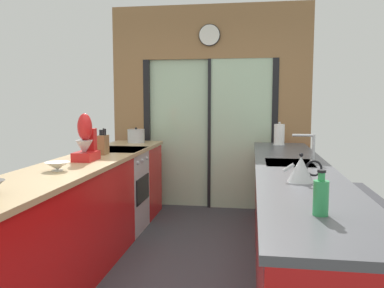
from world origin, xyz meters
TOP-DOWN VIEW (x-y plane):
  - ground_plane at (0.00, 0.60)m, footprint 5.04×7.60m
  - back_wall_unit at (0.00, 2.40)m, footprint 2.64×0.12m
  - left_counter_run at (-0.91, 0.13)m, footprint 0.62×3.80m
  - right_counter_run at (0.91, 0.30)m, footprint 0.62×3.80m
  - sink_faucet at (1.06, 0.55)m, footprint 0.19×0.02m
  - oven_range at (-0.91, 1.25)m, footprint 0.60×0.60m
  - mixing_bowl_far at (-0.89, -0.14)m, footprint 0.19×0.19m
  - knife_block at (-0.89, 0.81)m, footprint 0.08×0.14m
  - stand_mixer at (-0.89, 0.40)m, footprint 0.17×0.27m
  - stock_pot at (-0.89, 1.95)m, footprint 0.22×0.22m
  - kettle at (0.89, -0.28)m, footprint 0.25×0.17m
  - soap_bottle at (0.89, -1.06)m, footprint 0.07×0.07m
  - paper_towel_roll at (0.89, 1.91)m, footprint 0.14×0.14m

SIDE VIEW (x-z plane):
  - ground_plane at x=0.00m, z-range -0.02..0.00m
  - oven_range at x=-0.91m, z-range 0.00..0.92m
  - right_counter_run at x=0.91m, z-range 0.00..0.92m
  - left_counter_run at x=-0.91m, z-range 0.01..0.93m
  - mixing_bowl_far at x=-0.89m, z-range 0.92..0.99m
  - kettle at x=0.89m, z-range 0.91..1.10m
  - stock_pot at x=-0.89m, z-range 0.91..1.10m
  - soap_bottle at x=0.89m, z-range 0.90..1.12m
  - knife_block at x=-0.89m, z-range 0.89..1.15m
  - paper_towel_roll at x=0.89m, z-range 0.90..1.19m
  - stand_mixer at x=-0.89m, z-range 0.87..1.29m
  - sink_faucet at x=1.06m, z-range 0.96..1.21m
  - back_wall_unit at x=0.00m, z-range 0.17..2.87m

